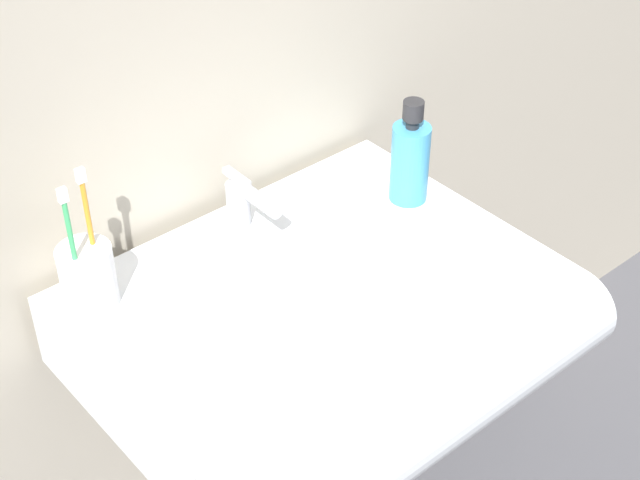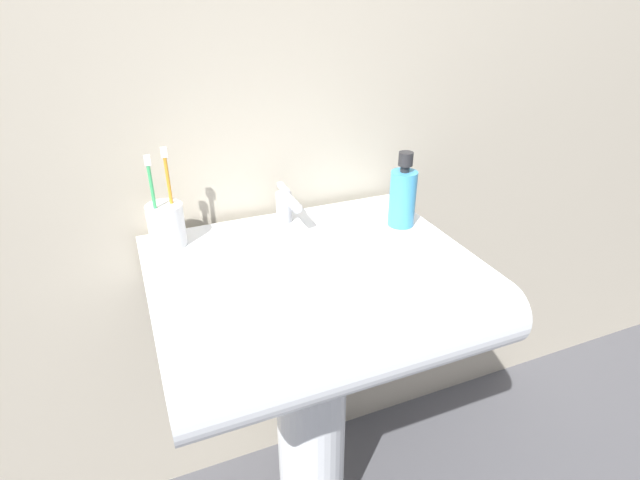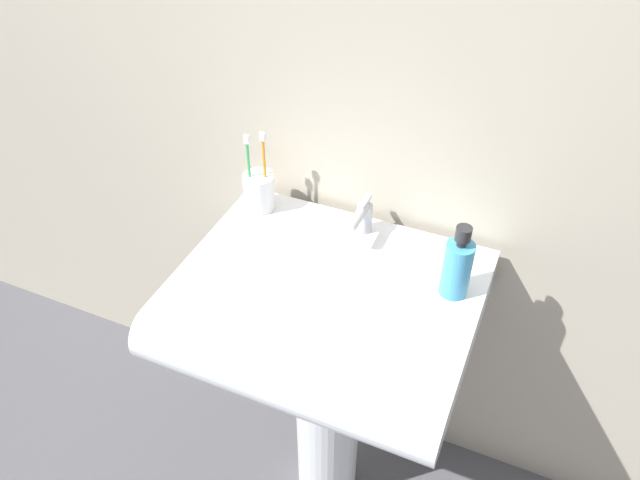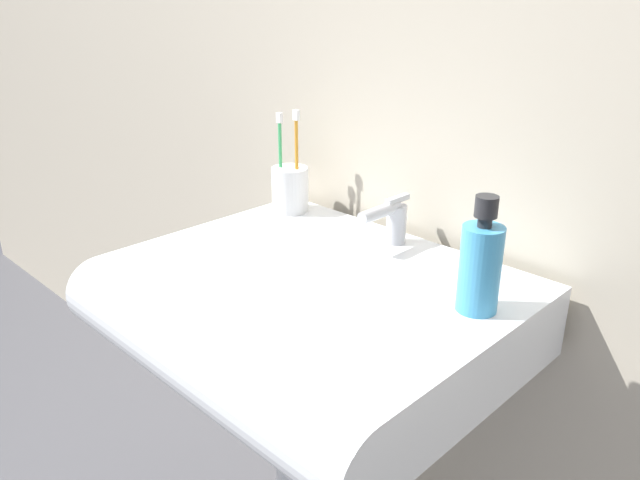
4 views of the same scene
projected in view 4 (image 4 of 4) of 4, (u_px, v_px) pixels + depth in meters
wall_back at (436, 18)px, 1.06m from camera, size 5.00×0.05×2.40m
sink_basin at (300, 314)px, 1.01m from camera, size 0.64×0.53×0.12m
faucet at (391, 219)px, 1.11m from camera, size 0.04×0.12×0.09m
toothbrush_cup at (290, 188)px, 1.28m from camera, size 0.08×0.08×0.21m
soap_bottle at (480, 265)px, 0.87m from camera, size 0.06×0.06×0.17m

